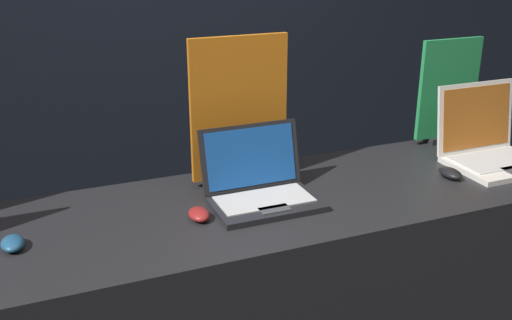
{
  "coord_description": "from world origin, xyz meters",
  "views": [
    {
      "loc": [
        -0.69,
        -1.34,
        1.76
      ],
      "look_at": [
        -0.0,
        0.33,
        1.07
      ],
      "focal_mm": 42.0,
      "sensor_mm": 36.0,
      "label": 1
    }
  ],
  "objects_px": {
    "promo_stand_back": "(448,94)",
    "mouse_front": "(13,243)",
    "mouse_back": "(450,173)",
    "laptop_middle": "(260,185)",
    "mouse_middle": "(199,214)",
    "laptop_back": "(490,146)",
    "promo_stand_middle": "(239,114)"
  },
  "relations": [
    {
      "from": "mouse_middle",
      "to": "laptop_back",
      "type": "relative_size",
      "value": 0.27
    },
    {
      "from": "mouse_middle",
      "to": "promo_stand_middle",
      "type": "relative_size",
      "value": 0.18
    },
    {
      "from": "mouse_back",
      "to": "promo_stand_back",
      "type": "distance_m",
      "value": 0.46
    },
    {
      "from": "promo_stand_back",
      "to": "laptop_middle",
      "type": "bearing_deg",
      "value": -164.47
    },
    {
      "from": "laptop_middle",
      "to": "laptop_back",
      "type": "xyz_separation_m",
      "value": [
        0.96,
        -0.0,
        0.01
      ]
    },
    {
      "from": "promo_stand_middle",
      "to": "laptop_middle",
      "type": "bearing_deg",
      "value": -90.0
    },
    {
      "from": "mouse_front",
      "to": "mouse_middle",
      "type": "distance_m",
      "value": 0.54
    },
    {
      "from": "laptop_middle",
      "to": "promo_stand_middle",
      "type": "relative_size",
      "value": 0.67
    },
    {
      "from": "promo_stand_middle",
      "to": "promo_stand_back",
      "type": "bearing_deg",
      "value": 4.77
    },
    {
      "from": "laptop_back",
      "to": "mouse_back",
      "type": "relative_size",
      "value": 3.27
    },
    {
      "from": "mouse_front",
      "to": "laptop_middle",
      "type": "distance_m",
      "value": 0.77
    },
    {
      "from": "promo_stand_middle",
      "to": "laptop_back",
      "type": "xyz_separation_m",
      "value": [
        0.96,
        -0.19,
        -0.18
      ]
    },
    {
      "from": "promo_stand_middle",
      "to": "mouse_back",
      "type": "xyz_separation_m",
      "value": [
        0.72,
        -0.26,
        -0.23
      ]
    },
    {
      "from": "promo_stand_back",
      "to": "mouse_front",
      "type": "bearing_deg",
      "value": -170.15
    },
    {
      "from": "laptop_back",
      "to": "laptop_middle",
      "type": "bearing_deg",
      "value": 179.77
    },
    {
      "from": "mouse_front",
      "to": "promo_stand_middle",
      "type": "xyz_separation_m",
      "value": [
        0.77,
        0.22,
        0.23
      ]
    },
    {
      "from": "mouse_middle",
      "to": "promo_stand_back",
      "type": "relative_size",
      "value": 0.22
    },
    {
      "from": "laptop_middle",
      "to": "laptop_back",
      "type": "height_order",
      "value": "laptop_back"
    },
    {
      "from": "mouse_front",
      "to": "promo_stand_middle",
      "type": "height_order",
      "value": "promo_stand_middle"
    },
    {
      "from": "laptop_back",
      "to": "mouse_back",
      "type": "bearing_deg",
      "value": -163.0
    },
    {
      "from": "promo_stand_middle",
      "to": "mouse_middle",
      "type": "bearing_deg",
      "value": -133.31
    },
    {
      "from": "mouse_middle",
      "to": "mouse_back",
      "type": "distance_m",
      "value": 0.95
    },
    {
      "from": "mouse_back",
      "to": "promo_stand_back",
      "type": "xyz_separation_m",
      "value": [
        0.24,
        0.34,
        0.19
      ]
    },
    {
      "from": "laptop_middle",
      "to": "promo_stand_back",
      "type": "xyz_separation_m",
      "value": [
        0.96,
        0.27,
        0.15
      ]
    },
    {
      "from": "laptop_middle",
      "to": "mouse_middle",
      "type": "height_order",
      "value": "laptop_middle"
    },
    {
      "from": "mouse_front",
      "to": "mouse_back",
      "type": "height_order",
      "value": "same"
    },
    {
      "from": "laptop_back",
      "to": "promo_stand_middle",
      "type": "bearing_deg",
      "value": 168.77
    },
    {
      "from": "promo_stand_back",
      "to": "mouse_back",
      "type": "bearing_deg",
      "value": -124.91
    },
    {
      "from": "laptop_middle",
      "to": "mouse_back",
      "type": "distance_m",
      "value": 0.72
    },
    {
      "from": "mouse_back",
      "to": "promo_stand_back",
      "type": "relative_size",
      "value": 0.25
    },
    {
      "from": "promo_stand_middle",
      "to": "promo_stand_back",
      "type": "height_order",
      "value": "promo_stand_middle"
    },
    {
      "from": "laptop_middle",
      "to": "promo_stand_middle",
      "type": "bearing_deg",
      "value": 90.0
    }
  ]
}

